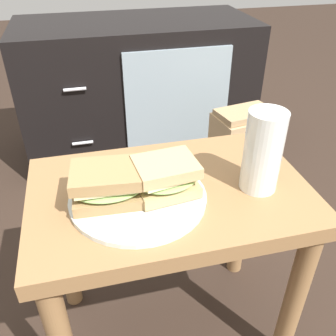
{
  "coord_description": "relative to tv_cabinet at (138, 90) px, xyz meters",
  "views": [
    {
      "loc": [
        -0.14,
        -0.57,
        0.91
      ],
      "look_at": [
        -0.0,
        0.0,
        0.51
      ],
      "focal_mm": 39.36,
      "sensor_mm": 36.0,
      "label": 1
    }
  ],
  "objects": [
    {
      "name": "tv_cabinet",
      "position": [
        0.0,
        0.0,
        0.0
      ],
      "size": [
        0.96,
        0.46,
        0.58
      ],
      "color": "black",
      "rests_on": "ground"
    },
    {
      "name": "plate",
      "position": [
        -0.16,
        -0.97,
        0.17
      ],
      "size": [
        0.26,
        0.26,
        0.01
      ],
      "primitive_type": "cylinder",
      "color": "silver",
      "rests_on": "side_table"
    },
    {
      "name": "ground_plane",
      "position": [
        -0.09,
        -0.95,
        -0.29
      ],
      "size": [
        8.0,
        8.0,
        0.0
      ],
      "primitive_type": "plane",
      "color": "#2D2119"
    },
    {
      "name": "sandwich_back",
      "position": [
        -0.11,
        -0.97,
        0.22
      ],
      "size": [
        0.13,
        0.11,
        0.07
      ],
      "color": "tan",
      "rests_on": "plate"
    },
    {
      "name": "side_table",
      "position": [
        -0.09,
        -0.95,
        0.08
      ],
      "size": [
        0.56,
        0.36,
        0.46
      ],
      "color": "olive",
      "rests_on": "ground"
    },
    {
      "name": "sandwich_front",
      "position": [
        -0.22,
        -0.96,
        0.21
      ],
      "size": [
        0.15,
        0.11,
        0.07
      ],
      "color": "#9E7A4C",
      "rests_on": "plate"
    },
    {
      "name": "paper_bag",
      "position": [
        0.28,
        -0.49,
        -0.1
      ],
      "size": [
        0.22,
        0.17,
        0.38
      ],
      "color": "tan",
      "rests_on": "ground"
    },
    {
      "name": "beer_glass",
      "position": [
        0.08,
        -0.98,
        0.25
      ],
      "size": [
        0.07,
        0.07,
        0.16
      ],
      "color": "silver",
      "rests_on": "side_table"
    }
  ]
}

